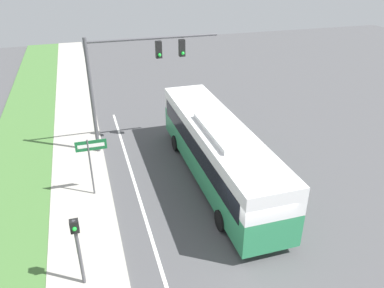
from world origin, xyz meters
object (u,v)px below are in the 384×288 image
at_px(pedestrian_signal, 77,242).
at_px(street_sign, 91,156).
at_px(signal_gantry, 131,70).
at_px(bus, 217,148).

bearing_deg(pedestrian_signal, street_sign, 81.68).
bearing_deg(street_sign, signal_gantry, 58.46).
bearing_deg(bus, signal_gantry, 125.28).
bearing_deg(signal_gantry, pedestrian_signal, -109.47).
height_order(pedestrian_signal, street_sign, street_sign).
height_order(signal_gantry, pedestrian_signal, signal_gantry).
distance_m(signal_gantry, pedestrian_signal, 10.70).
bearing_deg(signal_gantry, bus, -54.72).
xyz_separation_m(signal_gantry, street_sign, (-2.65, -4.32, -2.61)).
distance_m(bus, pedestrian_signal, 8.44).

